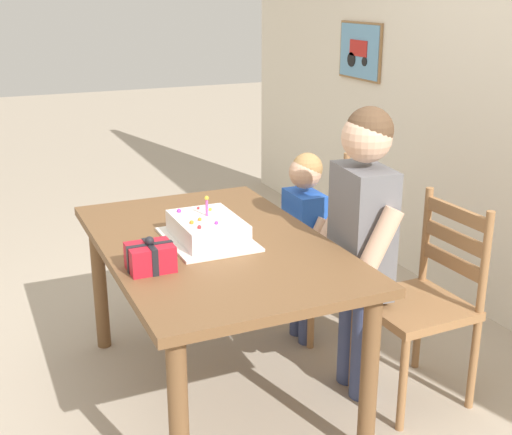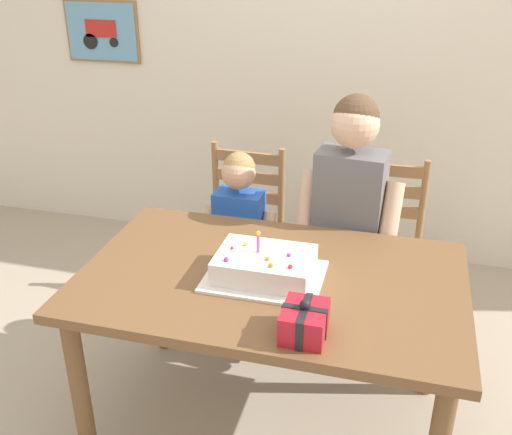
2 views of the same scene
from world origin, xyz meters
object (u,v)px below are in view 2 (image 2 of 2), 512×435
dining_table (271,297)px  child_younger (239,229)px  birthday_cake (265,267)px  child_older (349,206)px  chair_left (240,233)px  chair_right (380,250)px  gift_box_red_large (304,321)px

dining_table → child_younger: size_ratio=1.45×
birthday_cake → child_older: (0.24, 0.62, 0.01)m
birthday_cake → chair_left: size_ratio=0.48×
dining_table → chair_right: bearing=65.8°
dining_table → gift_box_red_large: (0.19, -0.33, 0.15)m
birthday_cake → chair_left: 0.98m
chair_right → child_younger: 0.74m
child_older → child_younger: child_older is taller
chair_left → chair_right: size_ratio=1.00×
dining_table → chair_left: size_ratio=1.59×
gift_box_red_large → child_older: (0.03, 0.93, 0.00)m
gift_box_red_large → chair_left: size_ratio=0.19×
birthday_cake → child_older: child_older is taller
birthday_cake → gift_box_red_large: birthday_cake is taller
gift_box_red_large → child_younger: size_ratio=0.18×
chair_left → child_older: bearing=-21.8°
gift_box_red_large → chair_right: chair_right is taller
dining_table → chair_left: bearing=114.2°
chair_right → child_older: (-0.15, -0.24, 0.34)m
chair_left → child_older: (0.60, -0.24, 0.34)m
dining_table → child_older: bearing=69.6°
birthday_cake → chair_right: size_ratio=0.48×
birthday_cake → chair_left: bearing=112.5°
birthday_cake → chair_left: birthday_cake is taller
chair_right → chair_left: bearing=-180.0°
birthday_cake → chair_left: (-0.35, 0.86, -0.33)m
gift_box_red_large → birthday_cake: bearing=124.2°
gift_box_red_large → child_older: 0.93m
birthday_cake → gift_box_red_large: size_ratio=2.47×
chair_left → child_younger: bearing=-73.7°
child_younger → chair_left: bearing=106.3°
child_older → child_younger: size_ratio=1.30×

